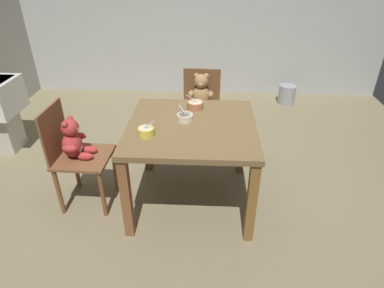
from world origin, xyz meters
The scene contains 8 objects.
ground_plane centered at (0.00, 0.00, -0.02)m, with size 5.20×5.20×0.04m.
dining_table centered at (0.00, 0.00, 0.62)m, with size 0.99×0.97×0.73m.
teddy_chair_near_left centered at (-0.93, -0.07, 0.53)m, with size 0.43×0.42×0.87m.
teddy_chair_far_center centered at (0.05, 0.90, 0.54)m, with size 0.43×0.39×0.83m.
porridge_bowl_cream_center centered at (-0.06, 0.07, 0.75)m, with size 0.12×0.12×0.12m.
porridge_bowl_terracotta_far_center centered at (0.01, 0.30, 0.76)m, with size 0.15×0.14×0.13m.
porridge_bowl_yellow_near_left centered at (-0.32, -0.19, 0.76)m, with size 0.12×0.12×0.12m.
metal_pail centered at (1.23, 2.15, 0.13)m, with size 0.23×0.23×0.26m, color #93969B.
Camera 1 is at (0.12, -2.22, 1.87)m, focal length 30.50 mm.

